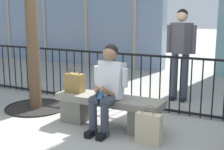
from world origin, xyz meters
TOP-DOWN VIEW (x-y plane):
  - ground_plane at (0.00, 0.00)m, footprint 60.00×60.00m
  - stone_bench at (0.00, 0.00)m, footprint 1.60×0.44m
  - seated_person_with_phone at (0.05, -0.13)m, footprint 0.52×0.66m
  - handbag_on_bench at (-0.58, -0.01)m, footprint 0.28×0.16m
  - shopping_bag at (0.73, -0.29)m, footprint 0.33×0.13m
  - bystander_at_railing at (0.52, 1.86)m, footprint 0.55×0.39m
  - plaza_railing at (-0.00, 1.00)m, footprint 7.37×0.04m

SIDE VIEW (x-z plane):
  - ground_plane at x=0.00m, z-range 0.00..0.00m
  - shopping_bag at x=0.73m, z-range -0.04..0.45m
  - stone_bench at x=0.00m, z-range 0.05..0.50m
  - plaza_railing at x=0.00m, z-range 0.01..0.97m
  - handbag_on_bench at x=-0.58m, z-range 0.40..0.79m
  - seated_person_with_phone at x=0.05m, z-range 0.04..1.26m
  - bystander_at_railing at x=0.52m, z-range 0.15..1.86m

